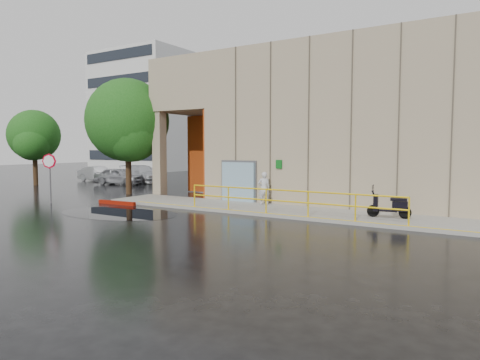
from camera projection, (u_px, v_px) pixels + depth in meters
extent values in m
plane|color=black|center=(156.00, 220.00, 17.12)|extent=(120.00, 120.00, 0.00)
cube|color=gray|center=(294.00, 212.00, 18.84)|extent=(20.00, 3.00, 0.15)
cube|color=gray|center=(379.00, 127.00, 23.01)|extent=(16.00, 10.00, 8.00)
cube|color=gray|center=(225.00, 93.00, 28.06)|extent=(4.00, 10.00, 3.00)
cube|color=gray|center=(160.00, 154.00, 25.29)|extent=(0.60, 0.60, 5.00)
cube|color=#A63F0F|center=(212.00, 154.00, 27.09)|extent=(3.80, 0.15, 4.90)
cube|color=#A63F0F|center=(222.00, 155.00, 24.58)|extent=(0.10, 3.50, 4.90)
cube|color=#7E99AC|center=(238.00, 182.00, 21.92)|extent=(1.90, 0.10, 2.00)
cube|color=#5C5C61|center=(239.00, 182.00, 21.98)|extent=(2.10, 0.06, 2.20)
cube|color=#0C5716|center=(279.00, 164.00, 20.69)|extent=(0.32, 0.04, 0.42)
cylinder|color=yellow|center=(287.00, 190.00, 17.48)|extent=(9.50, 0.06, 0.06)
cylinder|color=yellow|center=(287.00, 201.00, 17.51)|extent=(9.50, 0.06, 0.06)
cube|color=silver|center=(143.00, 112.00, 54.97)|extent=(12.00, 8.00, 15.00)
imported|color=silver|center=(264.00, 188.00, 20.60)|extent=(0.69, 0.65, 1.59)
cylinder|color=black|center=(373.00, 211.00, 17.00)|extent=(0.48, 0.16, 0.48)
cylinder|color=black|center=(405.00, 213.00, 16.53)|extent=(0.48, 0.16, 0.48)
cylinder|color=#5C5C61|center=(50.00, 182.00, 22.25)|extent=(0.07, 0.07, 2.26)
cylinder|color=#B9001A|center=(49.00, 161.00, 22.14)|extent=(0.73, 0.35, 0.78)
cylinder|color=white|center=(49.00, 161.00, 22.12)|extent=(0.57, 0.25, 0.62)
cube|color=maroon|center=(117.00, 203.00, 21.85)|extent=(2.41, 0.30, 0.18)
cube|color=black|center=(119.00, 213.00, 18.93)|extent=(6.11, 4.14, 0.01)
imported|color=#A1A3A8|center=(119.00, 176.00, 33.63)|extent=(4.18, 2.48, 1.33)
imported|color=silver|center=(98.00, 174.00, 36.96)|extent=(3.95, 1.40, 1.30)
imported|color=#B8BBC1|center=(143.00, 174.00, 35.75)|extent=(5.27, 3.19, 1.43)
cylinder|color=black|center=(128.00, 170.00, 26.65)|extent=(0.36, 0.36, 3.06)
sphere|color=#214917|center=(128.00, 120.00, 26.42)|extent=(5.12, 5.12, 5.12)
sphere|color=#214917|center=(131.00, 132.00, 25.95)|extent=(3.58, 3.58, 3.58)
cylinder|color=black|center=(35.00, 168.00, 32.97)|extent=(0.36, 0.36, 2.71)
sphere|color=#244F18|center=(34.00, 135.00, 32.78)|extent=(3.86, 3.86, 3.86)
sphere|color=#244F18|center=(32.00, 143.00, 32.05)|extent=(2.70, 2.70, 2.70)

